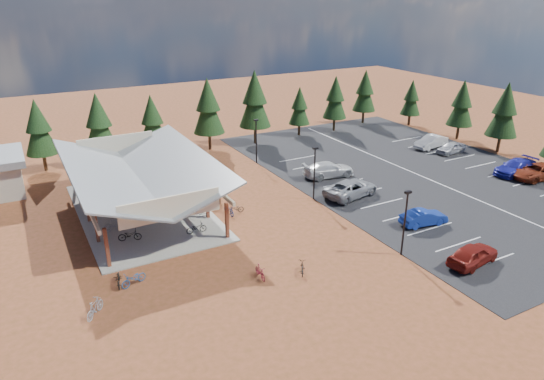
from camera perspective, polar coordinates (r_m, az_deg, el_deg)
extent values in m
plane|color=brown|center=(42.34, 0.71, -3.28)|extent=(140.00, 140.00, 0.00)
cube|color=black|center=(55.11, 16.16, 2.01)|extent=(27.00, 44.00, 0.04)
cube|color=gray|center=(45.07, -14.94, -2.37)|extent=(10.60, 18.60, 0.10)
cube|color=maroon|center=(36.22, -18.85, -6.41)|extent=(0.25, 0.25, 3.00)
cube|color=maroon|center=(39.97, -20.00, -3.80)|extent=(0.25, 0.25, 3.00)
cube|color=maroon|center=(43.80, -20.94, -1.65)|extent=(0.25, 0.25, 3.00)
cube|color=maroon|center=(47.69, -21.73, 0.16)|extent=(0.25, 0.25, 3.00)
cube|color=maroon|center=(51.64, -22.40, 1.70)|extent=(0.25, 0.25, 3.00)
cube|color=maroon|center=(38.37, -5.32, -3.56)|extent=(0.25, 0.25, 3.00)
cube|color=maroon|center=(41.93, -7.62, -1.35)|extent=(0.25, 0.25, 3.00)
cube|color=maroon|center=(45.60, -9.55, 0.51)|extent=(0.25, 0.25, 3.00)
cube|color=maroon|center=(49.35, -11.20, 2.09)|extent=(0.25, 0.25, 3.00)
cube|color=maroon|center=(53.17, -12.61, 3.44)|extent=(0.25, 0.25, 3.00)
cube|color=beige|center=(43.22, -21.73, 0.08)|extent=(0.22, 18.00, 0.35)
cube|color=beige|center=(45.19, -9.20, 2.37)|extent=(0.22, 18.00, 0.35)
cube|color=slate|center=(43.14, -19.16, 1.69)|extent=(5.85, 19.40, 2.13)
cube|color=slate|center=(44.30, -11.82, 3.00)|extent=(5.85, 19.40, 2.13)
cube|color=beige|center=(35.52, -11.87, -2.07)|extent=(7.50, 0.15, 1.80)
cube|color=beige|center=(52.09, -17.86, 5.17)|extent=(7.50, 0.15, 1.80)
cylinder|color=black|center=(36.80, 15.32, -3.93)|extent=(0.14, 0.14, 5.00)
cube|color=black|center=(35.79, 15.72, -0.26)|extent=(0.50, 0.25, 0.18)
cylinder|color=black|center=(45.36, 5.01, 1.84)|extent=(0.14, 0.14, 5.00)
cube|color=black|center=(44.54, 5.11, 4.92)|extent=(0.50, 0.25, 0.18)
cylinder|color=black|center=(55.22, -1.86, 5.66)|extent=(0.14, 0.14, 5.00)
cube|color=black|center=(54.55, -1.89, 8.22)|extent=(0.50, 0.25, 0.18)
cylinder|color=#432918|center=(45.25, -6.40, -1.06)|extent=(0.60, 0.60, 0.90)
cylinder|color=#432918|center=(44.70, -6.89, -1.38)|extent=(0.60, 0.60, 0.90)
cylinder|color=#382314|center=(58.91, -25.16, 3.02)|extent=(0.36, 0.36, 1.94)
cone|color=black|center=(58.04, -25.69, 6.08)|extent=(3.41, 3.41, 4.64)
cone|color=black|center=(57.60, -26.01, 7.92)|extent=(2.63, 2.63, 3.48)
cylinder|color=#382314|center=(57.69, -19.20, 3.60)|extent=(0.36, 0.36, 2.04)
cone|color=black|center=(56.76, -19.64, 6.91)|extent=(3.58, 3.58, 4.89)
cone|color=black|center=(56.30, -19.90, 8.90)|extent=(2.77, 2.77, 3.67)
cylinder|color=#382314|center=(58.86, -13.59, 4.49)|extent=(0.36, 0.36, 1.86)
cone|color=black|center=(58.01, -13.87, 7.46)|extent=(3.27, 3.27, 4.45)
cone|color=black|center=(57.59, -14.04, 9.24)|extent=(2.52, 2.52, 3.34)
cylinder|color=#382314|center=(61.17, -7.33, 5.75)|extent=(0.36, 0.36, 2.17)
cone|color=black|center=(60.24, -7.50, 9.12)|extent=(3.82, 3.82, 5.20)
cone|color=black|center=(59.79, -7.60, 11.14)|extent=(2.95, 2.95, 3.90)
cylinder|color=#382314|center=(63.20, -1.99, 6.52)|extent=(0.36, 0.36, 2.30)
cone|color=black|center=(62.26, -2.04, 9.99)|extent=(4.05, 4.05, 5.52)
cone|color=black|center=(61.81, -2.07, 12.08)|extent=(3.13, 3.13, 4.14)
cylinder|color=#382314|center=(67.08, 3.20, 7.13)|extent=(0.36, 0.36, 1.63)
cone|color=black|center=(66.42, 3.25, 9.44)|extent=(2.86, 2.86, 3.90)
cone|color=black|center=(66.08, 3.28, 10.81)|extent=(2.21, 2.21, 2.93)
cylinder|color=#382314|center=(69.85, 7.30, 7.71)|extent=(0.36, 0.36, 1.88)
cone|color=black|center=(69.13, 7.43, 10.27)|extent=(3.31, 3.31, 4.52)
cone|color=black|center=(68.77, 7.51, 11.81)|extent=(2.56, 2.56, 3.39)
cylinder|color=#382314|center=(74.74, 10.66, 8.48)|extent=(0.36, 0.36, 1.93)
cone|color=black|center=(74.05, 10.84, 10.94)|extent=(3.40, 3.40, 4.63)
cone|color=black|center=(73.71, 10.95, 12.41)|extent=(2.63, 2.63, 3.47)
cylinder|color=#382314|center=(65.82, 25.11, 4.96)|extent=(0.36, 0.36, 2.09)
cone|color=black|center=(64.98, 25.61, 7.95)|extent=(3.69, 3.69, 5.03)
cone|color=black|center=(64.57, 25.92, 9.74)|extent=(2.85, 2.85, 3.77)
cylinder|color=#382314|center=(69.76, 21.00, 6.40)|extent=(0.36, 0.36, 1.92)
cone|color=black|center=(69.02, 21.38, 9.00)|extent=(3.38, 3.38, 4.61)
cone|color=black|center=(68.66, 21.60, 10.56)|extent=(2.61, 2.61, 3.46)
cylinder|color=#382314|center=(75.12, 15.83, 7.97)|extent=(0.36, 0.36, 1.62)
cone|color=black|center=(74.53, 16.05, 10.02)|extent=(2.86, 2.86, 3.90)
cone|color=black|center=(74.22, 16.18, 11.25)|extent=(2.21, 2.21, 2.92)
imported|color=black|center=(39.78, -16.40, -5.11)|extent=(1.90, 1.15, 0.94)
imported|color=gray|center=(41.81, -18.00, -3.84)|extent=(1.79, 0.56, 1.06)
imported|color=#133F9E|center=(46.93, -17.11, -0.99)|extent=(1.65, 0.76, 0.83)
imported|color=maroon|center=(50.07, -18.48, 0.44)|extent=(1.82, 0.84, 1.05)
imported|color=black|center=(39.83, -8.89, -4.43)|extent=(1.71, 0.68, 0.88)
imported|color=gray|center=(42.68, -10.66, -2.66)|extent=(1.55, 0.57, 0.91)
imported|color=navy|center=(47.90, -14.54, -0.16)|extent=(1.90, 1.15, 0.94)
imported|color=maroon|center=(51.57, -13.86, 1.61)|extent=(1.88, 0.79, 1.09)
imported|color=black|center=(34.51, -17.58, -9.92)|extent=(0.97, 1.87, 0.93)
imported|color=#97979E|center=(31.97, -20.13, -12.88)|extent=(1.59, 1.76, 1.11)
imported|color=#1F5294|center=(34.18, -15.96, -9.99)|extent=(1.99, 1.27, 0.99)
imported|color=maroon|center=(33.66, -1.41, -9.60)|extent=(0.55, 1.63, 0.96)
imported|color=black|center=(34.29, 3.56, -9.13)|extent=(1.27, 1.62, 0.82)
imported|color=navy|center=(42.94, -5.10, -2.35)|extent=(0.75, 1.71, 0.87)
imported|color=black|center=(43.13, -4.33, -2.25)|extent=(1.60, 0.63, 0.83)
imported|color=maroon|center=(37.92, 22.57, -7.00)|extent=(4.69, 2.45, 1.52)
imported|color=#163198|center=(42.68, 17.41, -3.10)|extent=(4.25, 2.01, 1.34)
imported|color=#92959A|center=(46.99, 9.29, 0.20)|extent=(6.21, 3.79, 1.61)
imported|color=silver|center=(51.72, 6.70, 2.42)|extent=(5.77, 2.93, 1.60)
imported|color=black|center=(52.62, 6.61, 2.61)|extent=(4.01, 1.87, 1.33)
imported|color=maroon|center=(57.88, 28.73, 1.91)|extent=(5.90, 3.16, 1.58)
imported|color=#21239F|center=(58.31, 26.73, 2.42)|extent=(5.59, 2.57, 1.58)
imported|color=#ACADB5|center=(63.00, 20.33, 4.68)|extent=(4.06, 1.80, 1.36)
imported|color=silver|center=(64.38, 18.21, 5.41)|extent=(4.95, 2.21, 1.58)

